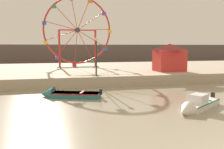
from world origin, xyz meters
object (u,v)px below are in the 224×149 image
Objects in this scene: motorboat_white_red_stripe at (197,105)px; promenade_lamp_near at (96,51)px; carnival_booth_red_striped at (169,57)px; ferris_wheel_red_frame at (77,32)px; motorboat_teal_painted at (65,94)px.

motorboat_white_red_stripe is 1.16× the size of promenade_lamp_near.
promenade_lamp_near is at bearing -165.00° from carnival_booth_red_striped.
ferris_wheel_red_frame is at bearing 93.97° from promenade_lamp_near.
ferris_wheel_red_frame is at bearing 138.32° from carnival_booth_red_striped.
promenade_lamp_near is (-9.49, -2.92, 0.82)m from carnival_booth_red_striped.
promenade_lamp_near is (0.79, -11.42, -2.57)m from ferris_wheel_red_frame.
ferris_wheel_red_frame is (2.63, 16.34, 5.93)m from motorboat_teal_painted.
motorboat_teal_painted is 1.28× the size of carnival_booth_red_striped.
motorboat_white_red_stripe is at bearing -76.34° from ferris_wheel_red_frame.
motorboat_teal_painted is at bearing -124.85° from promenade_lamp_near.
ferris_wheel_red_frame reaches higher than motorboat_teal_painted.
ferris_wheel_red_frame is at bearing -78.93° from motorboat_teal_painted.
motorboat_white_red_stripe is at bearing -66.99° from promenade_lamp_near.
carnival_booth_red_striped is (4.85, 13.84, 2.45)m from motorboat_white_red_stripe.
promenade_lamp_near reaches higher than carnival_booth_red_striped.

